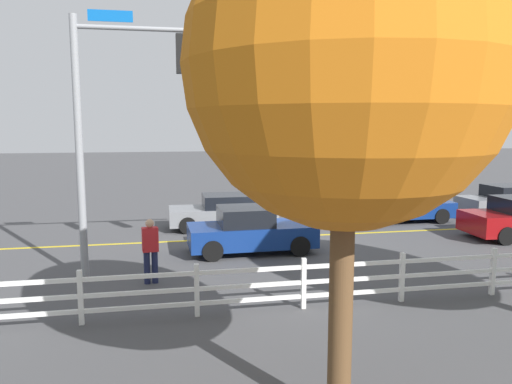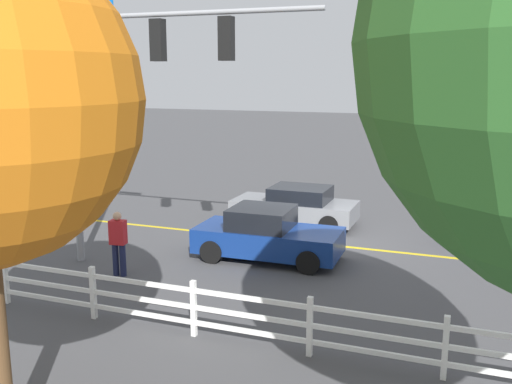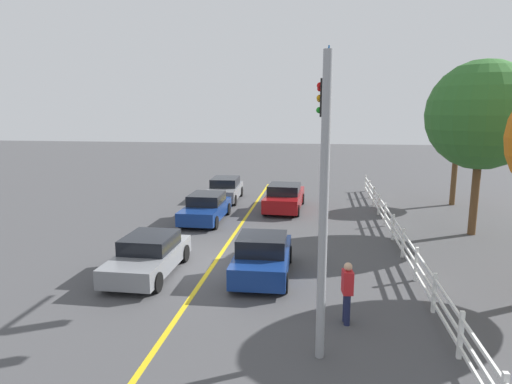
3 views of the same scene
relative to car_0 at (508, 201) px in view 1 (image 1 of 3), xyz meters
The scene contains 10 objects.
ground_plane 11.82m from the car_0, ahead, with size 120.00×120.00×0.00m, color #444447.
lane_center_stripe 7.92m from the car_0, 14.95° to the left, with size 28.00×0.16×0.01m, color gold.
signal_assembly 17.02m from the car_0, 20.92° to the left, with size 6.92×0.37×6.92m.
car_0 is the anchor object (origin of this frame).
car_1 5.27m from the car_0, ahead, with size 4.37×1.90×1.39m.
car_2 12.80m from the car_0, ahead, with size 4.21×1.90×1.34m.
car_4 13.07m from the car_0, 17.66° to the left, with size 4.06×1.94×1.47m.
pedestrian 16.88m from the car_0, 23.00° to the left, with size 0.43×0.31×1.69m.
white_rail_fence 12.50m from the car_0, 46.36° to the left, with size 26.10×0.10×1.15m.
tree_2 18.95m from the car_0, 45.73° to the left, with size 4.12×4.12×6.85m.
Camera 1 is at (3.60, 17.18, 4.06)m, focal length 34.58 mm.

